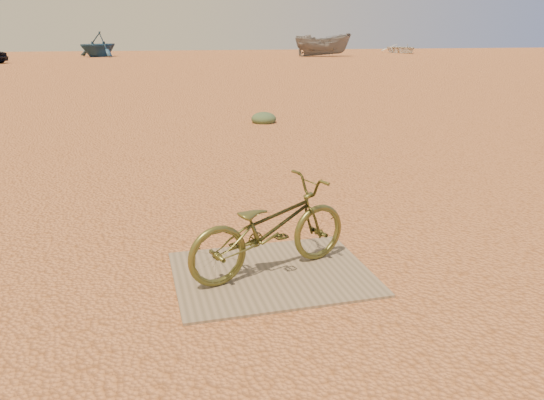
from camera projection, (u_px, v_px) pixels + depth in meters
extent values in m
plane|color=#C67949|center=(340.00, 270.00, 4.46)|extent=(120.00, 120.00, 0.00)
cube|color=#7F6D56|center=(272.00, 273.00, 4.36)|extent=(1.59, 1.25, 0.02)
imported|color=brown|center=(270.00, 228.00, 4.27)|extent=(1.54, 0.92, 0.76)
imported|color=navy|center=(98.00, 44.00, 44.04)|extent=(5.08, 5.12, 2.04)
imported|color=slate|center=(323.00, 45.00, 44.68)|extent=(4.99, 2.17, 1.89)
imported|color=silver|center=(402.00, 48.00, 52.67)|extent=(3.17, 4.40, 0.90)
ellipsoid|color=#4C6041|center=(264.00, 123.00, 11.76)|extent=(0.55, 0.55, 0.30)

